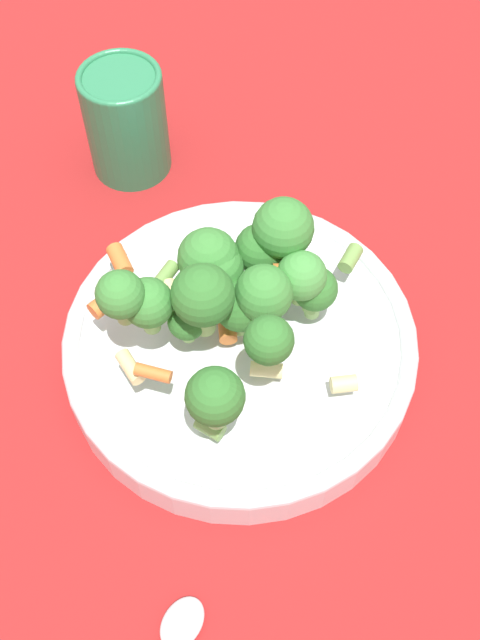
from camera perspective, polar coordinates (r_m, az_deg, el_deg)
ground_plane at (r=0.61m, az=0.00°, el=-2.89°), size 3.00×3.00×0.00m
bowl at (r=0.59m, az=0.00°, el=-1.88°), size 0.28×0.28×0.04m
pasta_salad at (r=0.54m, az=-0.53°, el=2.40°), size 0.21×0.20×0.09m
cup at (r=0.71m, az=-8.69°, el=14.78°), size 0.07×0.07×0.11m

